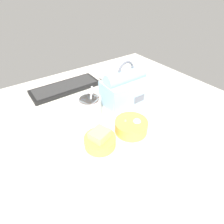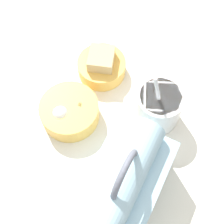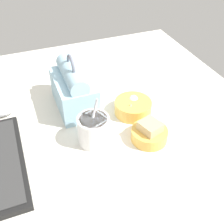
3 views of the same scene
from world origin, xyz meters
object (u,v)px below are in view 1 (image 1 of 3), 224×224
object	(u,v)px
lunch_bag	(125,88)
computer_mouse	(105,77)
soup_cup	(90,107)
keyboard	(65,87)
bento_bowl_sandwich	(100,140)
bento_bowl_snacks	(131,126)

from	to	relation	value
lunch_bag	computer_mouse	distance (cm)	25.86
lunch_bag	soup_cup	bearing A→B (deg)	-177.64
keyboard	computer_mouse	xyz separation A→B (cm)	(23.54, -2.78, 0.77)
bento_bowl_sandwich	lunch_bag	bearing A→B (deg)	34.52
soup_cup	computer_mouse	xyz separation A→B (cm)	(24.13, 25.59, -3.05)
soup_cup	lunch_bag	bearing A→B (deg)	2.36
soup_cup	computer_mouse	bearing A→B (deg)	46.68
bento_bowl_sandwich	bento_bowl_snacks	distance (cm)	13.82
bento_bowl_snacks	lunch_bag	bearing A→B (deg)	58.14
bento_bowl_sandwich	computer_mouse	size ratio (longest dim) A/B	1.30
lunch_bag	bento_bowl_sandwich	bearing A→B (deg)	-145.48
soup_cup	bento_bowl_snacks	distance (cm)	19.03
bento_bowl_snacks	computer_mouse	xyz separation A→B (cm)	(15.73, 42.51, -0.74)
soup_cup	computer_mouse	world-z (taller)	soup_cup
computer_mouse	bento_bowl_sandwich	bearing A→B (deg)	-125.21
lunch_bag	bento_bowl_sandwich	xyz separation A→B (cm)	(-24.82, -17.07, -4.94)
soup_cup	bento_bowl_sandwich	world-z (taller)	soup_cup
bento_bowl_snacks	soup_cup	bearing A→B (deg)	116.41
lunch_bag	bento_bowl_sandwich	distance (cm)	30.53
keyboard	lunch_bag	world-z (taller)	lunch_bag
keyboard	bento_bowl_snacks	xyz separation A→B (cm)	(7.81, -45.30, 1.51)
lunch_bag	bento_bowl_snacks	bearing A→B (deg)	-121.86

